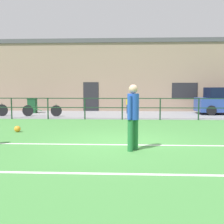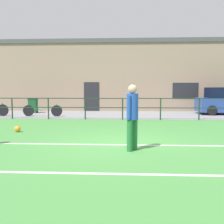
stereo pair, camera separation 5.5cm
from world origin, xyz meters
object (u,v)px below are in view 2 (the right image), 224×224
Objects in this scene: spectator_child at (129,103)px; soccer_ball_match at (18,129)px; bicycle_parked_0 at (42,110)px; player_striker at (132,113)px; trash_bin_0 at (33,105)px.

soccer_ball_match is at bearing 42.59° from spectator_child.
bicycle_parked_0 is at bearing 98.17° from soccer_ball_match.
spectator_child is 0.50× the size of bicycle_parked_0.
player_striker is at bearing 72.47° from spectator_child.
player_striker is at bearing -32.48° from soccer_ball_match.
spectator_child is at bearing 59.95° from soccer_ball_match.
trash_bin_0 is at bearing -17.21° from spectator_child.
spectator_child is 6.42m from trash_bin_0.
player_striker reaches higher than bicycle_parked_0.
spectator_child is 5.53m from bicycle_parked_0.
player_striker is 12.05m from trash_bin_0.
soccer_ball_match is 0.20× the size of spectator_child.
soccer_ball_match is 8.66m from spectator_child.
player_striker is at bearing -57.97° from trash_bin_0.
player_striker is 7.44× the size of soccer_ball_match.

